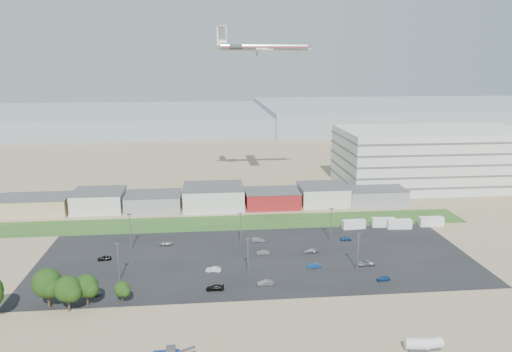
{
  "coord_description": "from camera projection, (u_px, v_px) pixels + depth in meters",
  "views": [
    {
      "loc": [
        -8.37,
        -109.58,
        53.89
      ],
      "look_at": [
        5.06,
        22.0,
        23.13
      ],
      "focal_mm": 35.0,
      "sensor_mm": 36.0,
      "label": 1
    }
  ],
  "objects": [
    {
      "name": "lightpole_front_r",
      "position": [
        358.0,
        252.0,
        130.15
      ],
      "size": [
        1.2,
        0.5,
        10.18
      ],
      "primitive_type": null,
      "color": "slate",
      "rests_on": "ground"
    },
    {
      "name": "parked_car_10",
      "position": [
        92.0,
        293.0,
        117.11
      ],
      "size": [
        4.72,
        2.36,
        1.32
      ],
      "primitive_type": "imported",
      "rotation": [
        0.0,
        0.0,
        1.45
      ],
      "color": "#595B5E",
      "rests_on": "ground"
    },
    {
      "name": "parking_garage",
      "position": [
        433.0,
        158.0,
        217.34
      ],
      "size": [
        80.0,
        40.0,
        25.0
      ],
      "primitive_type": "cube",
      "color": "silver",
      "rests_on": "ground"
    },
    {
      "name": "parking_lot",
      "position": [
        257.0,
        258.0,
        139.09
      ],
      "size": [
        120.0,
        50.0,
        0.01
      ],
      "primitive_type": "cube",
      "color": "black",
      "rests_on": "ground"
    },
    {
      "name": "lightpole_back_l",
      "position": [
        130.0,
        232.0,
        144.43
      ],
      "size": [
        1.27,
        0.53,
        10.83
      ],
      "primitive_type": null,
      "color": "slate",
      "rests_on": "ground"
    },
    {
      "name": "tree_near",
      "position": [
        122.0,
        291.0,
        113.04
      ],
      "size": [
        3.87,
        3.87,
        5.8
      ],
      "primitive_type": null,
      "color": "black",
      "rests_on": "ground"
    },
    {
      "name": "storage_tank_ne",
      "position": [
        431.0,
        343.0,
        95.07
      ],
      "size": [
        4.24,
        2.35,
        2.46
      ],
      "primitive_type": null,
      "rotation": [
        0.0,
        0.0,
        0.07
      ],
      "color": "silver",
      "rests_on": "ground"
    },
    {
      "name": "hills_backdrop",
      "position": [
        262.0,
        119.0,
        427.38
      ],
      "size": [
        700.0,
        200.0,
        9.0
      ],
      "primitive_type": null,
      "color": "gray",
      "rests_on": "ground"
    },
    {
      "name": "parked_car_8",
      "position": [
        346.0,
        239.0,
        152.71
      ],
      "size": [
        3.36,
        1.38,
        1.14
      ],
      "primitive_type": "imported",
      "rotation": [
        0.0,
        0.0,
        1.56
      ],
      "color": "navy",
      "rests_on": "ground"
    },
    {
      "name": "airliner",
      "position": [
        264.0,
        47.0,
        202.28
      ],
      "size": [
        43.97,
        30.38,
        12.84
      ],
      "primitive_type": null,
      "rotation": [
        0.0,
        0.0,
        0.02
      ],
      "color": "silver"
    },
    {
      "name": "grass_strip",
      "position": [
        232.0,
        223.0,
        169.61
      ],
      "size": [
        160.0,
        16.0,
        0.02
      ],
      "primitive_type": "cube",
      "color": "#25511E",
      "rests_on": "ground"
    },
    {
      "name": "parked_car_11",
      "position": [
        258.0,
        240.0,
        151.64
      ],
      "size": [
        4.07,
        1.81,
        1.3
      ],
      "primitive_type": "imported",
      "rotation": [
        0.0,
        0.0,
        1.46
      ],
      "color": "#595B5E",
      "rests_on": "ground"
    },
    {
      "name": "building_row",
      "position": [
        184.0,
        198.0,
        185.43
      ],
      "size": [
        170.0,
        20.0,
        8.0
      ],
      "primitive_type": null,
      "color": "silver",
      "rests_on": "ground"
    },
    {
      "name": "storage_tank_nw",
      "position": [
        417.0,
        344.0,
        94.69
      ],
      "size": [
        4.68,
        2.87,
        2.63
      ],
      "primitive_type": null,
      "rotation": [
        0.0,
        0.0,
        -0.16
      ],
      "color": "silver",
      "rests_on": "ground"
    },
    {
      "name": "box_trailer_b",
      "position": [
        383.0,
        222.0,
        165.36
      ],
      "size": [
        7.92,
        3.04,
        2.91
      ],
      "primitive_type": null,
      "rotation": [
        0.0,
        0.0,
        -0.08
      ],
      "color": "silver",
      "rests_on": "ground"
    },
    {
      "name": "parked_car_1",
      "position": [
        314.0,
        266.0,
        132.61
      ],
      "size": [
        3.83,
        1.57,
        1.24
      ],
      "primitive_type": "imported",
      "rotation": [
        0.0,
        0.0,
        -1.5
      ],
      "color": "navy",
      "rests_on": "ground"
    },
    {
      "name": "box_trailer_a",
      "position": [
        354.0,
        224.0,
        163.46
      ],
      "size": [
        7.68,
        2.92,
        2.82
      ],
      "primitive_type": null,
      "rotation": [
        0.0,
        0.0,
        0.08
      ],
      "color": "silver",
      "rests_on": "ground"
    },
    {
      "name": "parked_car_5",
      "position": [
        104.0,
        258.0,
        137.6
      ],
      "size": [
        3.85,
        1.88,
        1.27
      ],
      "primitive_type": "imported",
      "rotation": [
        0.0,
        0.0,
        -1.46
      ],
      "color": "black",
      "rests_on": "ground"
    },
    {
      "name": "lightpole_back_r",
      "position": [
        331.0,
        225.0,
        151.63
      ],
      "size": [
        1.21,
        0.5,
        10.28
      ],
      "primitive_type": null,
      "color": "slate",
      "rests_on": "ground"
    },
    {
      "name": "tree_left",
      "position": [
        47.0,
        286.0,
        110.23
      ],
      "size": [
        6.96,
        6.96,
        10.44
      ],
      "primitive_type": null,
      "color": "black",
      "rests_on": "ground"
    },
    {
      "name": "ground",
      "position": [
        244.0,
        291.0,
        119.22
      ],
      "size": [
        700.0,
        700.0,
        0.0
      ],
      "primitive_type": "plane",
      "color": "#988260",
      "rests_on": "ground"
    },
    {
      "name": "tree_right",
      "position": [
        87.0,
        288.0,
        111.44
      ],
      "size": [
        5.57,
        5.57,
        8.36
      ],
      "primitive_type": null,
      "color": "black",
      "rests_on": "ground"
    },
    {
      "name": "parked_car_13",
      "position": [
        266.0,
        283.0,
        122.22
      ],
      "size": [
        3.97,
        1.57,
        1.28
      ],
      "primitive_type": "imported",
      "rotation": [
        0.0,
        0.0,
        -1.52
      ],
      "color": "#A5A5AA",
      "rests_on": "ground"
    },
    {
      "name": "parked_car_12",
      "position": [
        310.0,
        251.0,
        142.86
      ],
      "size": [
        4.42,
        1.96,
        1.26
      ],
      "primitive_type": "imported",
      "rotation": [
        0.0,
        0.0,
        -1.53
      ],
      "color": "#A5A5AA",
      "rests_on": "ground"
    },
    {
      "name": "lightpole_front_m",
      "position": [
        248.0,
        256.0,
        127.52
      ],
      "size": [
        1.16,
        0.48,
        9.86
      ],
      "primitive_type": null,
      "color": "slate",
      "rests_on": "ground"
    },
    {
      "name": "tree_mid",
      "position": [
        68.0,
        292.0,
        108.81
      ],
      "size": [
        6.17,
        6.17,
        9.26
      ],
      "primitive_type": null,
      "color": "black",
      "rests_on": "ground"
    },
    {
      "name": "parked_car_0",
      "position": [
        366.0,
        263.0,
        134.11
      ],
      "size": [
        4.84,
        2.41,
        1.32
      ],
      "primitive_type": "imported",
      "rotation": [
        0.0,
        0.0,
        -1.52
      ],
      "color": "#A5A5AA",
      "rests_on": "ground"
    },
    {
      "name": "parked_car_7",
      "position": [
        263.0,
        252.0,
        141.75
      ],
      "size": [
        3.72,
        1.47,
        1.2
      ],
      "primitive_type": "imported",
      "rotation": [
        0.0,
        0.0,
        -1.63
      ],
      "color": "#595B5E",
      "rests_on": "ground"
    },
    {
      "name": "box_trailer_d",
      "position": [
        431.0,
        221.0,
        166.05
      ],
      "size": [
        8.07,
        2.58,
        3.02
      ],
      "primitive_type": null,
      "rotation": [
        0.0,
        0.0,
        -0.01
      ],
      "color": "silver",
      "rests_on": "ground"
    },
    {
      "name": "box_trailer_c",
      "position": [
        399.0,
        224.0,
        163.54
      ],
      "size": [
        8.06,
        3.01,
        2.96
      ],
      "primitive_type": null,
      "rotation": [
        0.0,
        0.0,
        -0.07
      ],
      "color": "silver",
      "rests_on": "ground"
    },
    {
      "name": "parked_car_3",
      "position": [
        215.0,
        288.0,
        119.71
      ],
      "size": [
        4.43,
        1.96,
        1.27
      ],
      "primitive_type": "imported",
      "rotation": [
        0.0,
        0.0,
        -1.61
      ],
      "color": "black",
      "rests_on": "ground"
    },
    {
      "name": "parked_car_4",
      "position": [
        214.0,
        269.0,
        130.05
      ],
      "size": [
        4.13,
        1.86,
        1.31
      ],
      "primitive_type": "imported",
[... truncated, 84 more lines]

